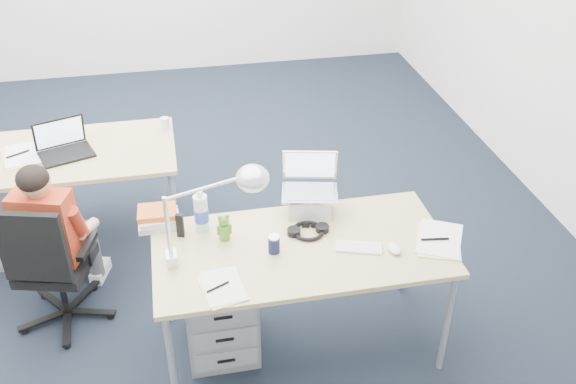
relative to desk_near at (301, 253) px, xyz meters
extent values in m
plane|color=black|center=(-0.77, 1.00, -0.68)|extent=(7.00, 7.00, 0.00)
cube|color=tan|center=(0.00, 0.00, 0.03)|extent=(1.60, 0.80, 0.03)
cylinder|color=#B7BABC|center=(-0.75, -0.35, -0.33)|extent=(0.04, 0.04, 0.70)
cylinder|color=#B7BABC|center=(0.75, -0.35, -0.33)|extent=(0.04, 0.04, 0.70)
cylinder|color=#B7BABC|center=(-0.75, 0.35, -0.33)|extent=(0.04, 0.04, 0.70)
cylinder|color=#B7BABC|center=(0.75, 0.35, -0.33)|extent=(0.04, 0.04, 0.70)
cube|color=tan|center=(-1.42, 1.33, 0.03)|extent=(1.60, 0.80, 0.03)
cylinder|color=#B7BABC|center=(-0.67, 0.98, -0.33)|extent=(0.04, 0.04, 0.70)
cylinder|color=#B7BABC|center=(-0.67, 1.68, -0.33)|extent=(0.04, 0.04, 0.70)
cylinder|color=black|center=(-1.39, 0.50, -0.46)|extent=(0.04, 0.04, 0.36)
cube|color=black|center=(-1.39, 0.50, -0.27)|extent=(0.48, 0.48, 0.06)
cube|color=black|center=(-1.44, 0.31, 0.02)|extent=(0.38, 0.14, 0.45)
cube|color=#B03219|center=(-1.40, 0.52, 0.00)|extent=(0.37, 0.27, 0.46)
sphere|color=tan|center=(-1.40, 0.52, 0.32)|extent=(0.18, 0.18, 0.18)
cube|color=gray|center=(-0.46, 0.09, -0.41)|extent=(0.40, 0.50, 0.55)
cube|color=white|center=(0.30, -0.08, 0.05)|extent=(0.27, 0.17, 0.01)
ellipsoid|color=white|center=(0.48, -0.14, 0.06)|extent=(0.07, 0.11, 0.04)
cylinder|color=#14183E|center=(-0.15, -0.02, 0.10)|extent=(0.08, 0.08, 0.10)
cylinder|color=silver|center=(-0.51, 0.26, 0.18)|extent=(0.09, 0.09, 0.26)
cube|color=silver|center=(-0.75, 0.35, 0.10)|extent=(0.26, 0.21, 0.10)
cube|color=black|center=(-0.63, 0.22, 0.12)|extent=(0.04, 0.04, 0.15)
cube|color=#E7D485|center=(-0.46, -0.26, 0.05)|extent=(0.23, 0.30, 0.01)
cube|color=#E7D485|center=(0.75, -0.10, 0.05)|extent=(0.35, 0.39, 0.01)
cylinder|color=white|center=(-0.67, 1.54, 0.09)|extent=(0.08, 0.08, 0.09)
cube|color=white|center=(-1.63, 1.33, 0.05)|extent=(0.30, 0.37, 0.01)
camera|label=1|loc=(-0.61, -2.69, 2.19)|focal=40.00mm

